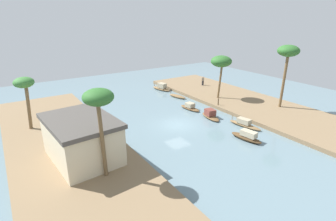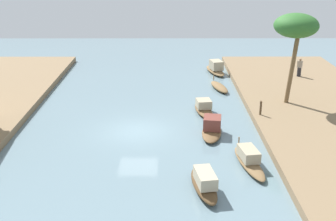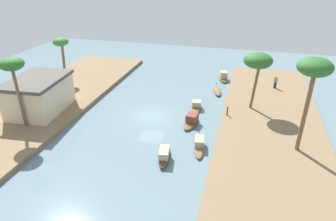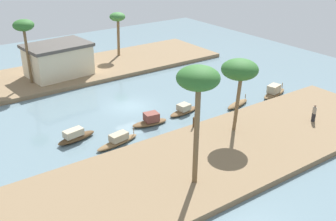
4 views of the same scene
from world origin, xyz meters
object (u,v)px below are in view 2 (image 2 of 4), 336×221
object	(u,v)px
sampan_upstream_small	(204,108)
sampan_open_hull	(212,128)
sampan_midstream	(219,87)
person_on_near_bank	(299,68)
mooring_post	(261,108)
sampan_downstream_large	(204,183)
sampan_near_left_bank	(249,160)
sampan_foreground	(216,69)
palm_tree_left_far	(296,27)

from	to	relation	value
sampan_upstream_small	sampan_open_hull	world-z (taller)	sampan_open_hull
sampan_midstream	sampan_open_hull	distance (m)	9.50
person_on_near_bank	mooring_post	distance (m)	10.84
sampan_midstream	sampan_upstream_small	distance (m)	5.71
mooring_post	person_on_near_bank	bearing A→B (deg)	-28.97
sampan_midstream	sampan_downstream_large	xyz separation A→B (m)	(-16.15, 2.55, 0.21)
sampan_near_left_bank	person_on_near_bank	size ratio (longest dim) A/B	2.63
sampan_upstream_small	mooring_post	bearing A→B (deg)	-123.03
sampan_foreground	palm_tree_left_far	xyz separation A→B (m)	(-9.71, -4.21, 5.41)
sampan_upstream_small	person_on_near_bank	bearing A→B (deg)	-56.43
sampan_upstream_small	mooring_post	xyz separation A→B (m)	(-1.71, -3.61, 0.61)
sampan_upstream_small	sampan_open_hull	size ratio (longest dim) A/B	1.01
person_on_near_bank	sampan_upstream_small	bearing A→B (deg)	78.88
sampan_foreground	sampan_downstream_large	xyz separation A→B (m)	(-21.25, 2.78, -0.01)
sampan_upstream_small	palm_tree_left_far	world-z (taller)	palm_tree_left_far
palm_tree_left_far	mooring_post	bearing A→B (deg)	134.89
sampan_midstream	sampan_downstream_large	distance (m)	16.35
sampan_near_left_bank	sampan_foreground	bearing A→B (deg)	-10.01
sampan_downstream_large	sampan_upstream_small	bearing A→B (deg)	-13.71
palm_tree_left_far	sampan_foreground	bearing A→B (deg)	23.46
mooring_post	sampan_open_hull	bearing A→B (deg)	123.13
sampan_near_left_bank	sampan_downstream_large	xyz separation A→B (m)	(-2.58, 2.56, 0.07)
person_on_near_bank	sampan_downstream_large	bearing A→B (deg)	99.92
sampan_foreground	sampan_downstream_large	world-z (taller)	sampan_foreground
sampan_upstream_small	sampan_open_hull	distance (m)	3.94
mooring_post	sampan_foreground	bearing A→B (deg)	7.73
sampan_midstream	person_on_near_bank	size ratio (longest dim) A/B	2.14
sampan_open_hull	sampan_near_left_bank	xyz separation A→B (m)	(-4.19, -1.53, -0.06)
sampan_midstream	sampan_foreground	bearing A→B (deg)	-15.78
sampan_near_left_bank	person_on_near_bank	bearing A→B (deg)	-33.50
sampan_open_hull	palm_tree_left_far	distance (m)	9.37
sampan_open_hull	palm_tree_left_far	world-z (taller)	palm_tree_left_far
sampan_upstream_small	palm_tree_left_far	bearing A→B (deg)	-89.98
sampan_foreground	sampan_near_left_bank	world-z (taller)	sampan_foreground
person_on_near_bank	palm_tree_left_far	xyz separation A→B (m)	(-6.94, 2.70, 4.69)
sampan_midstream	sampan_open_hull	bearing A→B (deg)	157.51
sampan_foreground	sampan_downstream_large	distance (m)	21.43
sampan_midstream	sampan_downstream_large	size ratio (longest dim) A/B	0.94
sampan_midstream	sampan_foreground	size ratio (longest dim) A/B	0.84
palm_tree_left_far	sampan_open_hull	bearing A→B (deg)	128.65
sampan_open_hull	mooring_post	xyz separation A→B (m)	(2.22, -3.41, 0.53)
sampan_foreground	sampan_open_hull	size ratio (longest dim) A/B	1.16
sampan_midstream	sampan_near_left_bank	distance (m)	13.57
sampan_midstream	person_on_near_bank	world-z (taller)	person_on_near_bank
sampan_midstream	person_on_near_bank	bearing A→B (deg)	-85.21
sampan_midstream	palm_tree_left_far	size ratio (longest dim) A/B	0.53
person_on_near_bank	mooring_post	world-z (taller)	person_on_near_bank
sampan_foreground	person_on_near_bank	world-z (taller)	person_on_near_bank
sampan_midstream	sampan_downstream_large	world-z (taller)	sampan_downstream_large
sampan_downstream_large	person_on_near_bank	bearing A→B (deg)	-36.93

